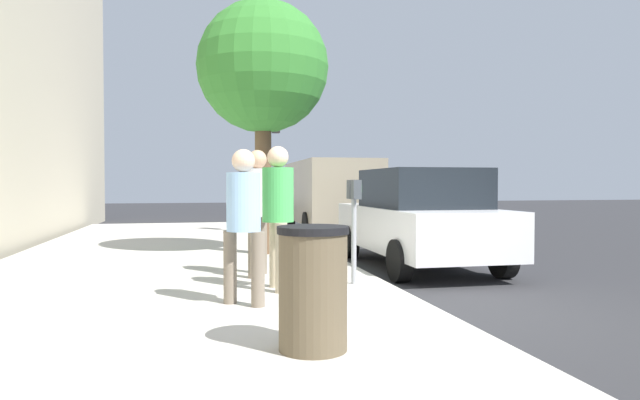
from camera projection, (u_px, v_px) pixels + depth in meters
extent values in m
plane|color=#2B2B2D|center=(423.00, 313.00, 6.45)|extent=(80.00, 80.00, 0.00)
cube|color=#B7B2A8|center=(155.00, 320.00, 5.79)|extent=(28.00, 6.00, 0.15)
cylinder|color=gray|center=(354.00, 241.00, 7.50)|extent=(0.07, 0.07, 1.15)
cube|color=#383D42|center=(356.00, 190.00, 7.38)|extent=(0.16, 0.11, 0.26)
cube|color=#383D42|center=(352.00, 189.00, 7.58)|extent=(0.16, 0.11, 0.26)
cube|color=#268C33|center=(360.00, 188.00, 7.39)|extent=(0.10, 0.01, 0.10)
cube|color=#268C33|center=(356.00, 188.00, 7.59)|extent=(0.10, 0.01, 0.10)
cylinder|color=tan|center=(275.00, 254.00, 7.26)|extent=(0.15, 0.15, 0.87)
cylinder|color=tan|center=(281.00, 258.00, 6.88)|extent=(0.15, 0.15, 0.87)
cylinder|color=green|center=(278.00, 195.00, 7.05)|extent=(0.40, 0.40, 0.69)
sphere|color=beige|center=(278.00, 157.00, 7.04)|extent=(0.27, 0.27, 0.27)
cylinder|color=#726656|center=(230.00, 267.00, 6.27)|extent=(0.15, 0.15, 0.83)
cylinder|color=#726656|center=(258.00, 269.00, 6.09)|extent=(0.15, 0.15, 0.83)
cylinder|color=#8CB7E0|center=(244.00, 202.00, 6.16)|extent=(0.38, 0.38, 0.65)
sphere|color=beige|center=(243.00, 161.00, 6.14)|extent=(0.26, 0.26, 0.26)
cylinder|color=#726656|center=(262.00, 245.00, 8.35)|extent=(0.15, 0.15, 0.88)
cylinder|color=#726656|center=(253.00, 248.00, 7.96)|extent=(0.15, 0.15, 0.88)
cylinder|color=silver|center=(258.00, 193.00, 8.13)|extent=(0.40, 0.40, 0.70)
sphere|color=tan|center=(257.00, 159.00, 8.12)|extent=(0.28, 0.28, 0.28)
cube|color=silver|center=(417.00, 228.00, 10.04)|extent=(4.41, 1.87, 0.76)
cube|color=black|center=(422.00, 188.00, 9.82)|extent=(2.21, 1.71, 0.68)
cylinder|color=black|center=(350.00, 242.00, 11.26)|extent=(0.66, 0.23, 0.66)
cylinder|color=black|center=(430.00, 240.00, 11.63)|extent=(0.66, 0.23, 0.66)
cylinder|color=black|center=(400.00, 261.00, 8.47)|extent=(0.66, 0.23, 0.66)
cylinder|color=black|center=(503.00, 258.00, 8.84)|extent=(0.66, 0.23, 0.66)
cube|color=gray|center=(329.00, 192.00, 16.64)|extent=(5.25, 2.15, 1.80)
cylinder|color=black|center=(290.00, 218.00, 18.14)|extent=(0.77, 0.24, 0.76)
cylinder|color=black|center=(347.00, 218.00, 18.51)|extent=(0.77, 0.24, 0.76)
cylinder|color=black|center=(308.00, 226.00, 14.83)|extent=(0.77, 0.24, 0.76)
cylinder|color=black|center=(376.00, 225.00, 15.19)|extent=(0.77, 0.24, 0.76)
cylinder|color=brown|center=(263.00, 180.00, 10.74)|extent=(0.32, 0.32, 2.86)
sphere|color=#337D2E|center=(263.00, 67.00, 10.68)|extent=(2.53, 2.53, 2.53)
cylinder|color=black|center=(269.00, 168.00, 15.27)|extent=(0.12, 0.12, 3.60)
cube|color=black|center=(276.00, 119.00, 15.28)|extent=(0.24, 0.20, 0.76)
sphere|color=red|center=(280.00, 111.00, 15.30)|extent=(0.14, 0.14, 0.14)
sphere|color=orange|center=(280.00, 119.00, 15.30)|extent=(0.14, 0.14, 0.14)
sphere|color=green|center=(280.00, 128.00, 15.31)|extent=(0.14, 0.14, 0.14)
cylinder|color=brown|center=(313.00, 292.00, 4.50)|extent=(0.56, 0.56, 0.95)
cylinder|color=black|center=(313.00, 230.00, 4.49)|extent=(0.59, 0.59, 0.06)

